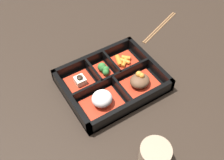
# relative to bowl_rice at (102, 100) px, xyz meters

# --- Properties ---
(ground_plane) EXTENTS (3.00, 3.00, 0.00)m
(ground_plane) POSITION_rel_bowl_rice_xyz_m (-0.07, -0.06, -0.03)
(ground_plane) COLOR black
(bento_base) EXTENTS (0.31, 0.25, 0.01)m
(bento_base) POSITION_rel_bowl_rice_xyz_m (-0.07, -0.06, -0.03)
(bento_base) COLOR black
(bento_base) RESTS_ON ground_plane
(bento_rim) EXTENTS (0.31, 0.25, 0.05)m
(bento_rim) POSITION_rel_bowl_rice_xyz_m (-0.07, -0.06, -0.01)
(bento_rim) COLOR black
(bento_rim) RESTS_ON ground_plane
(bowl_stew) EXTENTS (0.12, 0.09, 0.05)m
(bowl_stew) POSITION_rel_bowl_rice_xyz_m (-0.14, -0.00, -0.00)
(bowl_stew) COLOR #B22D19
(bowl_stew) RESTS_ON bento_base
(bowl_rice) EXTENTS (0.12, 0.09, 0.05)m
(bowl_rice) POSITION_rel_bowl_rice_xyz_m (0.00, 0.00, 0.00)
(bowl_rice) COLOR #B22D19
(bowl_rice) RESTS_ON bento_base
(bowl_carrots) EXTENTS (0.09, 0.09, 0.02)m
(bowl_carrots) POSITION_rel_bowl_rice_xyz_m (-0.15, -0.11, -0.01)
(bowl_carrots) COLOR #B22D19
(bowl_carrots) RESTS_ON bento_base
(bowl_greens) EXTENTS (0.05, 0.09, 0.03)m
(bowl_greens) POSITION_rel_bowl_rice_xyz_m (-0.07, -0.11, -0.01)
(bowl_greens) COLOR #B22D19
(bowl_greens) RESTS_ON bento_base
(bowl_tofu) EXTENTS (0.08, 0.09, 0.03)m
(bowl_tofu) POSITION_rel_bowl_rice_xyz_m (0.02, -0.11, -0.01)
(bowl_tofu) COLOR #B22D19
(bowl_tofu) RESTS_ON bento_base
(tea_cup) EXTENTS (0.08, 0.08, 0.06)m
(tea_cup) POSITION_rel_bowl_rice_xyz_m (-0.03, 0.22, -0.00)
(tea_cup) COLOR gray
(tea_cup) RESTS_ON ground_plane
(chopsticks) EXTENTS (0.23, 0.10, 0.01)m
(chopsticks) POSITION_rel_bowl_rice_xyz_m (-0.39, -0.21, -0.03)
(chopsticks) COLOR brown
(chopsticks) RESTS_ON ground_plane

